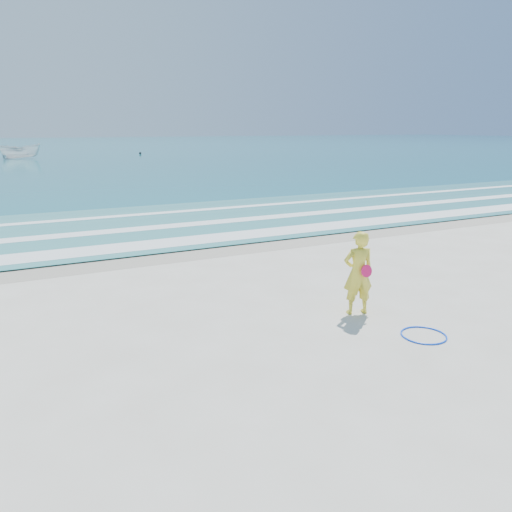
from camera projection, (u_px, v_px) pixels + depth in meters
name	position (u px, v px, depth m)	size (l,w,h in m)	color
ground	(322.00, 374.00, 8.27)	(400.00, 400.00, 0.00)	silver
wet_sand	(165.00, 254.00, 16.05)	(400.00, 2.40, 0.00)	#B2A893
ocean	(25.00, 147.00, 99.08)	(400.00, 190.00, 0.04)	#19727F
shallow	(129.00, 226.00, 20.37)	(400.00, 10.00, 0.01)	#59B7AD
foam_near	(154.00, 244.00, 17.17)	(400.00, 1.40, 0.01)	white
foam_mid	(134.00, 229.00, 19.67)	(400.00, 0.90, 0.01)	white
foam_far	(116.00, 216.00, 22.53)	(400.00, 0.60, 0.01)	white
hoop	(424.00, 335.00, 9.76)	(0.88, 0.88, 0.03)	#0E4CFD
boat	(21.00, 151.00, 63.07)	(1.82, 4.85, 1.87)	white
buoy	(140.00, 153.00, 73.75)	(0.34, 0.34, 0.34)	black
woman	(358.00, 273.00, 10.74)	(0.76, 0.59, 1.84)	yellow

